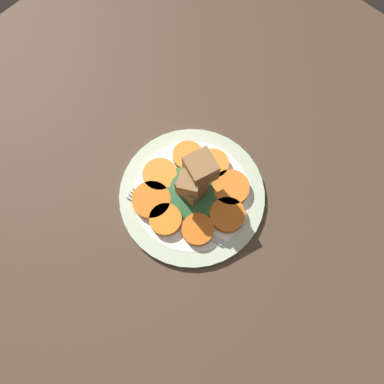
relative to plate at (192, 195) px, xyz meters
The scene contains 12 objects.
table_slab 1.52cm from the plate, ahead, with size 120.00×120.00×2.00cm, color #4C3828.
plate is the anchor object (origin of this frame).
carrot_slice_0 7.63cm from the plate, ahead, with size 6.31×6.31×1.37cm, color orange.
carrot_slice_1 7.17cm from the plate, 50.20° to the left, with size 6.75×6.75×1.37cm, color orange.
carrot_slice_2 6.89cm from the plate, 97.87° to the left, with size 5.89×5.89×1.37cm, color orange.
carrot_slice_3 7.37cm from the plate, 138.99° to the left, with size 5.74×5.74×1.37cm, color orange.
carrot_slice_4 6.94cm from the plate, 167.29° to the right, with size 6.28×6.28×1.37cm, color orange.
carrot_slice_5 7.52cm from the plate, 125.86° to the right, with size 6.95×6.95×1.37cm, color orange.
carrot_slice_6 6.99cm from the plate, 86.93° to the right, with size 5.77×5.77×1.37cm, color orange.
carrot_slice_7 7.01cm from the plate, 38.90° to the right, with size 5.68×5.68×1.37cm, color orange.
center_pile 4.40cm from the plate, 100.01° to the left, with size 11.11×10.00×10.69cm.
fork 5.49cm from the plate, 86.42° to the right, with size 19.15×6.18×0.40cm.
Camera 1 is at (14.73, -15.87, 67.67)cm, focal length 35.00 mm.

